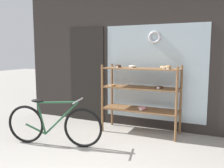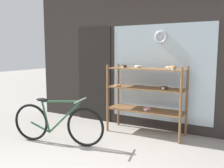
% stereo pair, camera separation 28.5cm
% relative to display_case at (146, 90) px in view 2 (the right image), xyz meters
% --- Properties ---
extents(storefront_facade, '(5.70, 0.13, 3.89)m').
position_rel_display_case_xyz_m(storefront_facade, '(-0.08, 0.39, 1.05)').
color(storefront_facade, '#2D2826').
rests_on(storefront_facade, ground_plane).
extents(display_case, '(1.48, 0.50, 1.33)m').
position_rel_display_case_xyz_m(display_case, '(0.00, 0.00, 0.00)').
color(display_case, brown).
rests_on(display_case, ground_plane).
extents(bicycle, '(1.66, 0.53, 0.79)m').
position_rel_display_case_xyz_m(bicycle, '(-1.14, -1.24, -0.49)').
color(bicycle, black).
rests_on(bicycle, ground_plane).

